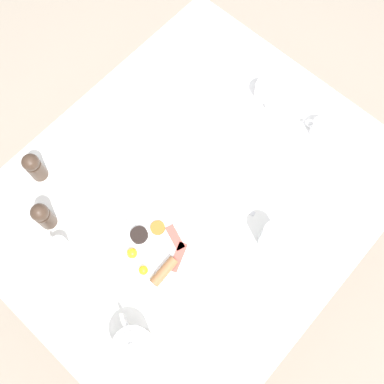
# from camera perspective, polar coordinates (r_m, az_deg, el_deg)

# --- Properties ---
(ground_plane) EXTENTS (8.00, 8.00, 0.00)m
(ground_plane) POSITION_cam_1_polar(r_m,az_deg,el_deg) (2.11, 0.00, -6.88)
(ground_plane) COLOR gray
(table) EXTENTS (1.03, 1.23, 0.72)m
(table) POSITION_cam_1_polar(r_m,az_deg,el_deg) (1.47, 0.00, -1.05)
(table) COLOR white
(table) RESTS_ON ground_plane
(breakfast_plate) EXTENTS (0.27, 0.27, 0.04)m
(breakfast_plate) POSITION_cam_1_polar(r_m,az_deg,el_deg) (1.36, -4.71, -7.65)
(breakfast_plate) COLOR white
(breakfast_plate) RESTS_ON table
(teapot_near) EXTENTS (0.19, 0.11, 0.12)m
(teapot_near) POSITION_cam_1_polar(r_m,az_deg,el_deg) (1.50, -10.27, 9.40)
(teapot_near) COLOR white
(teapot_near) RESTS_ON table
(teapot_far) EXTENTS (0.19, 0.11, 0.12)m
(teapot_far) POSITION_cam_1_polar(r_m,az_deg,el_deg) (1.29, -7.39, -18.92)
(teapot_far) COLOR white
(teapot_far) RESTS_ON table
(teacup_with_saucer_left) EXTENTS (0.16, 0.16, 0.06)m
(teacup_with_saucer_left) POSITION_cam_1_polar(r_m,az_deg,el_deg) (1.57, 9.35, 12.40)
(teacup_with_saucer_left) COLOR white
(teacup_with_saucer_left) RESTS_ON table
(teacup_with_saucer_right) EXTENTS (0.16, 0.16, 0.06)m
(teacup_with_saucer_right) POSITION_cam_1_polar(r_m,az_deg,el_deg) (1.54, 16.22, 7.51)
(teacup_with_saucer_right) COLOR white
(teacup_with_saucer_right) RESTS_ON table
(water_glass_tall) EXTENTS (0.07, 0.07, 0.11)m
(water_glass_tall) POSITION_cam_1_polar(r_m,az_deg,el_deg) (1.34, 10.23, -5.72)
(water_glass_tall) COLOR white
(water_glass_tall) RESTS_ON table
(creamer_jug) EXTENTS (0.08, 0.05, 0.06)m
(creamer_jug) POSITION_cam_1_polar(r_m,az_deg,el_deg) (1.40, -16.43, -6.59)
(creamer_jug) COLOR white
(creamer_jug) RESTS_ON table
(pepper_grinder) EXTENTS (0.05, 0.05, 0.12)m
(pepper_grinder) POSITION_cam_1_polar(r_m,az_deg,el_deg) (1.47, -19.43, 3.06)
(pepper_grinder) COLOR #38281E
(pepper_grinder) RESTS_ON table
(salt_grinder) EXTENTS (0.05, 0.05, 0.12)m
(salt_grinder) POSITION_cam_1_polar(r_m,az_deg,el_deg) (1.40, -18.40, -2.88)
(salt_grinder) COLOR #38281E
(salt_grinder) RESTS_ON table
(fork_by_plate) EXTENTS (0.15, 0.11, 0.00)m
(fork_by_plate) POSITION_cam_1_polar(r_m,az_deg,el_deg) (1.69, 4.54, 17.59)
(fork_by_plate) COLOR silver
(fork_by_plate) RESTS_ON table
(knife_by_plate) EXTENTS (0.20, 0.05, 0.00)m
(knife_by_plate) POSITION_cam_1_polar(r_m,az_deg,el_deg) (1.42, 4.41, -0.78)
(knife_by_plate) COLOR silver
(knife_by_plate) RESTS_ON table
(spoon_for_tea) EXTENTS (0.11, 0.10, 0.00)m
(spoon_for_tea) POSITION_cam_1_polar(r_m,az_deg,el_deg) (1.45, -6.02, 2.16)
(spoon_for_tea) COLOR silver
(spoon_for_tea) RESTS_ON table
(fork_spare) EXTENTS (0.18, 0.06, 0.00)m
(fork_spare) POSITION_cam_1_polar(r_m,az_deg,el_deg) (1.45, 16.90, -3.30)
(fork_spare) COLOR silver
(fork_spare) RESTS_ON table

